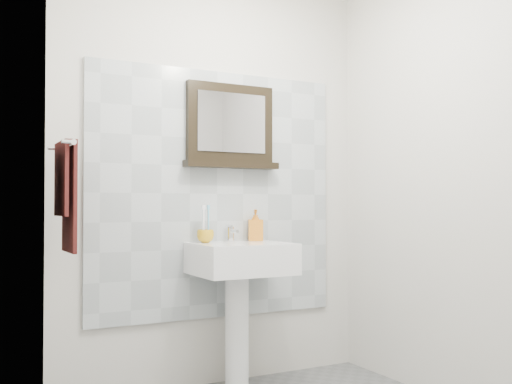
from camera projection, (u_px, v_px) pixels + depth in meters
back_wall at (216, 178)px, 3.67m from camera, size 2.00×0.01×2.50m
left_wall at (91, 159)px, 2.23m from camera, size 0.01×2.20×2.50m
right_wall at (473, 173)px, 3.17m from camera, size 0.01×2.20×2.50m
splashback at (216, 194)px, 3.66m from camera, size 1.60×0.02×1.50m
pedestal_sink at (240, 274)px, 3.48m from camera, size 0.55×0.44×0.96m
toothbrush_cup at (205, 236)px, 3.50m from camera, size 0.13×0.13×0.08m
toothbrushes at (205, 222)px, 3.51m from camera, size 0.05×0.04×0.21m
soap_dispenser at (255, 225)px, 3.69m from camera, size 0.12×0.12×0.19m
framed_mirror at (230, 129)px, 3.68m from camera, size 0.61×0.11×0.52m
towel_bar at (65, 146)px, 2.97m from camera, size 0.07×0.40×0.03m
hand_towel at (66, 188)px, 2.97m from camera, size 0.06×0.30×0.55m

